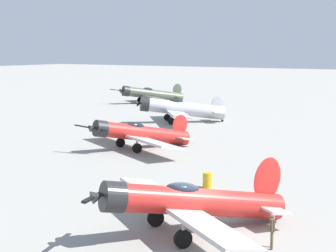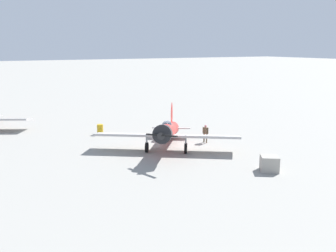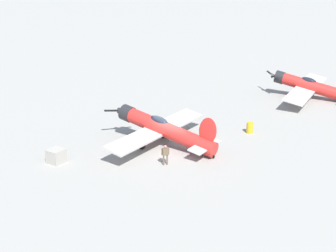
# 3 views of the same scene
# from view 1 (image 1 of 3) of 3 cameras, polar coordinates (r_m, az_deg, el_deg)

# --- Properties ---
(ground_plane) EXTENTS (400.00, 400.00, 0.00)m
(ground_plane) POSITION_cam_1_polar(r_m,az_deg,el_deg) (25.02, 3.37, -11.19)
(ground_plane) COLOR gray
(airplane_foreground) EXTENTS (10.43, 9.61, 3.30)m
(airplane_foreground) POSITION_cam_1_polar(r_m,az_deg,el_deg) (24.36, 2.38, -8.10)
(airplane_foreground) COLOR red
(airplane_foreground) RESTS_ON ground_plane
(airplane_mid_apron) EXTENTS (12.20, 8.95, 2.88)m
(airplane_mid_apron) POSITION_cam_1_polar(r_m,az_deg,el_deg) (44.74, -3.10, -0.82)
(airplane_mid_apron) COLOR red
(airplane_mid_apron) RESTS_ON ground_plane
(airplane_far_line) EXTENTS (9.66, 9.87, 3.12)m
(airplane_far_line) POSITION_cam_1_polar(r_m,az_deg,el_deg) (60.69, 1.23, 1.87)
(airplane_far_line) COLOR #B7BABF
(airplane_far_line) RESTS_ON ground_plane
(airplane_outer_stand) EXTENTS (9.46, 10.00, 3.07)m
(airplane_outer_stand) POSITION_cam_1_polar(r_m,az_deg,el_deg) (82.75, -1.86, 3.40)
(airplane_outer_stand) COLOR #4C5442
(airplane_outer_stand) RESTS_ON ground_plane
(ground_crew_mechanic) EXTENTS (0.34, 0.58, 1.55)m
(ground_crew_mechanic) POSITION_cam_1_polar(r_m,az_deg,el_deg) (23.14, 11.04, -10.50)
(ground_crew_mechanic) COLOR brown
(ground_crew_mechanic) RESTS_ON ground_plane
(fuel_drum) EXTENTS (0.61, 0.61, 0.95)m
(fuel_drum) POSITION_cam_1_polar(r_m,az_deg,el_deg) (32.41, 4.23, -5.79)
(fuel_drum) COLOR gold
(fuel_drum) RESTS_ON ground_plane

